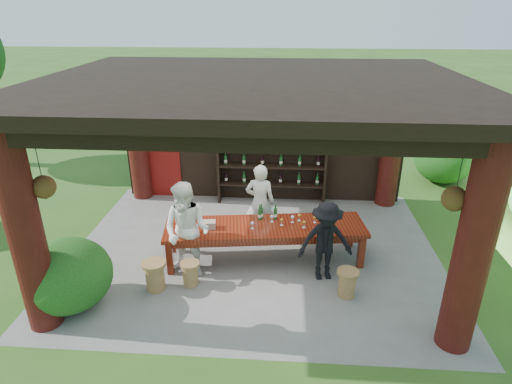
# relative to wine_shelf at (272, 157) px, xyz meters

# --- Properties ---
(ground) EXTENTS (90.00, 90.00, 0.00)m
(ground) POSITION_rel_wine_shelf_xyz_m (-0.25, -2.45, -1.19)
(ground) COLOR #2D5119
(ground) RESTS_ON ground
(pavilion) EXTENTS (7.50, 6.00, 3.60)m
(pavilion) POSITION_rel_wine_shelf_xyz_m (-0.26, -2.02, 0.94)
(pavilion) COLOR slate
(pavilion) RESTS_ON ground
(wine_shelf) EXTENTS (2.71, 0.41, 2.38)m
(wine_shelf) POSITION_rel_wine_shelf_xyz_m (0.00, 0.00, 0.00)
(wine_shelf) COLOR black
(wine_shelf) RESTS_ON ground
(tasting_table) EXTENTS (3.96, 1.49, 0.75)m
(tasting_table) POSITION_rel_wine_shelf_xyz_m (-0.02, -2.74, -0.56)
(tasting_table) COLOR #5D150D
(tasting_table) RESTS_ON ground
(stool_near_left) EXTENTS (0.35, 0.35, 0.46)m
(stool_near_left) POSITION_rel_wine_shelf_xyz_m (-1.31, -3.68, -0.95)
(stool_near_left) COLOR olive
(stool_near_left) RESTS_ON ground
(stool_near_right) EXTENTS (0.38, 0.38, 0.50)m
(stool_near_right) POSITION_rel_wine_shelf_xyz_m (1.46, -3.81, -0.93)
(stool_near_right) COLOR olive
(stool_near_right) RESTS_ON ground
(stool_far_left) EXTENTS (0.42, 0.42, 0.55)m
(stool_far_left) POSITION_rel_wine_shelf_xyz_m (-1.91, -3.86, -0.90)
(stool_far_left) COLOR olive
(stool_far_left) RESTS_ON ground
(host) EXTENTS (0.66, 0.47, 1.69)m
(host) POSITION_rel_wine_shelf_xyz_m (-0.17, -1.91, -0.35)
(host) COLOR silver
(host) RESTS_ON ground
(guest_woman) EXTENTS (1.04, 0.90, 1.83)m
(guest_woman) POSITION_rel_wine_shelf_xyz_m (-1.41, -3.34, -0.28)
(guest_woman) COLOR white
(guest_woman) RESTS_ON ground
(guest_man) EXTENTS (1.07, 0.72, 1.53)m
(guest_man) POSITION_rel_wine_shelf_xyz_m (1.10, -3.29, -0.43)
(guest_man) COLOR black
(guest_man) RESTS_ON ground
(table_bottles) EXTENTS (0.39, 0.13, 0.31)m
(table_bottles) POSITION_rel_wine_shelf_xyz_m (-0.03, -2.45, -0.29)
(table_bottles) COLOR #194C1E
(table_bottles) RESTS_ON tasting_table
(table_glasses) EXTENTS (1.37, 0.46, 0.15)m
(table_glasses) POSITION_rel_wine_shelf_xyz_m (0.50, -2.65, -0.37)
(table_glasses) COLOR silver
(table_glasses) RESTS_ON tasting_table
(napkin_basket) EXTENTS (0.28, 0.21, 0.14)m
(napkin_basket) POSITION_rel_wine_shelf_xyz_m (-1.09, -2.91, -0.37)
(napkin_basket) COLOR #BF6672
(napkin_basket) RESTS_ON tasting_table
(shrubs) EXTENTS (15.17, 9.35, 1.36)m
(shrubs) POSITION_rel_wine_shelf_xyz_m (1.51, -2.01, -0.64)
(shrubs) COLOR #194C14
(shrubs) RESTS_ON ground
(trees) EXTENTS (22.25, 10.62, 4.80)m
(trees) POSITION_rel_wine_shelf_xyz_m (3.21, -1.14, 2.17)
(trees) COLOR #3F2819
(trees) RESTS_ON ground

